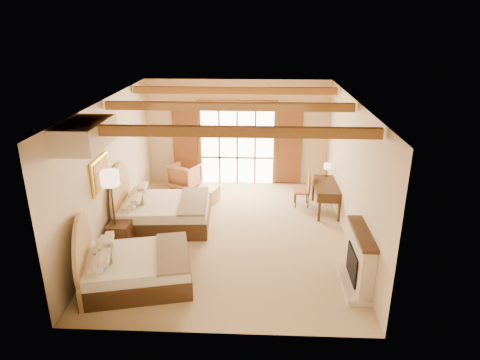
# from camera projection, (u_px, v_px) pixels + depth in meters

# --- Properties ---
(floor) EXTENTS (7.00, 7.00, 0.00)m
(floor) POSITION_uv_depth(u_px,v_px,m) (230.00, 233.00, 10.31)
(floor) COLOR tan
(floor) RESTS_ON ground
(wall_back) EXTENTS (5.50, 0.00, 5.50)m
(wall_back) POSITION_uv_depth(u_px,v_px,m) (237.00, 133.00, 13.01)
(wall_back) COLOR beige
(wall_back) RESTS_ON ground
(wall_left) EXTENTS (0.00, 7.00, 7.00)m
(wall_left) POSITION_uv_depth(u_px,v_px,m) (111.00, 169.00, 9.86)
(wall_left) COLOR beige
(wall_left) RESTS_ON ground
(wall_right) EXTENTS (0.00, 7.00, 7.00)m
(wall_right) POSITION_uv_depth(u_px,v_px,m) (351.00, 173.00, 9.63)
(wall_right) COLOR beige
(wall_right) RESTS_ON ground
(ceiling) EXTENTS (7.00, 7.00, 0.00)m
(ceiling) POSITION_uv_depth(u_px,v_px,m) (229.00, 101.00, 9.18)
(ceiling) COLOR #A86335
(ceiling) RESTS_ON ground
(ceiling_beams) EXTENTS (5.39, 4.60, 0.18)m
(ceiling_beams) POSITION_uv_depth(u_px,v_px,m) (229.00, 106.00, 9.22)
(ceiling_beams) COLOR olive
(ceiling_beams) RESTS_ON ceiling
(french_doors) EXTENTS (3.95, 0.08, 2.60)m
(french_doors) POSITION_uv_depth(u_px,v_px,m) (237.00, 144.00, 13.08)
(french_doors) COLOR white
(french_doors) RESTS_ON ground
(fireplace) EXTENTS (0.46, 1.40, 1.16)m
(fireplace) POSITION_uv_depth(u_px,v_px,m) (359.00, 262.00, 8.15)
(fireplace) COLOR beige
(fireplace) RESTS_ON ground
(painting) EXTENTS (0.06, 0.95, 0.75)m
(painting) POSITION_uv_depth(u_px,v_px,m) (101.00, 174.00, 9.10)
(painting) COLOR yellow
(painting) RESTS_ON wall_left
(canopy_valance) EXTENTS (0.70, 1.40, 0.45)m
(canopy_valance) POSITION_uv_depth(u_px,v_px,m) (85.00, 134.00, 7.50)
(canopy_valance) COLOR beige
(canopy_valance) RESTS_ON ceiling
(bed_near) EXTENTS (2.34, 1.94, 1.33)m
(bed_near) POSITION_uv_depth(u_px,v_px,m) (129.00, 265.00, 8.23)
(bed_near) COLOR #432818
(bed_near) RESTS_ON floor
(bed_far) EXTENTS (2.29, 1.80, 1.44)m
(bed_far) POSITION_uv_depth(u_px,v_px,m) (158.00, 210.00, 10.54)
(bed_far) COLOR #432818
(bed_far) RESTS_ON floor
(nightstand) EXTENTS (0.49, 0.49, 0.58)m
(nightstand) POSITION_uv_depth(u_px,v_px,m) (120.00, 235.00, 9.60)
(nightstand) COLOR #432818
(nightstand) RESTS_ON floor
(floor_lamp) EXTENTS (0.39, 0.39, 1.84)m
(floor_lamp) POSITION_uv_depth(u_px,v_px,m) (110.00, 183.00, 9.13)
(floor_lamp) COLOR #3B2D1D
(floor_lamp) RESTS_ON floor
(armchair) EXTENTS (1.06, 1.07, 0.74)m
(armchair) POSITION_uv_depth(u_px,v_px,m) (185.00, 176.00, 13.04)
(armchair) COLOR #A16442
(armchair) RESTS_ON floor
(ottoman) EXTENTS (0.73, 0.73, 0.41)m
(ottoman) POSITION_uv_depth(u_px,v_px,m) (207.00, 194.00, 12.06)
(ottoman) COLOR tan
(ottoman) RESTS_ON floor
(desk) EXTENTS (0.67, 1.45, 0.77)m
(desk) POSITION_uv_depth(u_px,v_px,m) (326.00, 196.00, 11.41)
(desk) COLOR #432818
(desk) RESTS_ON floor
(desk_chair) EXTENTS (0.45, 0.45, 0.97)m
(desk_chair) POSITION_uv_depth(u_px,v_px,m) (302.00, 196.00, 11.74)
(desk_chair) COLOR #AD5D35
(desk_chair) RESTS_ON floor
(desk_lamp) EXTENTS (0.19, 0.19, 0.37)m
(desk_lamp) POSITION_uv_depth(u_px,v_px,m) (327.00, 167.00, 11.73)
(desk_lamp) COLOR #3B2D1D
(desk_lamp) RESTS_ON desk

